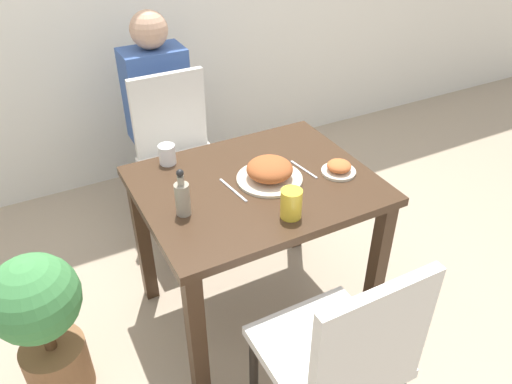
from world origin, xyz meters
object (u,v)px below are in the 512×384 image
(sauce_bottle, at_px, (182,197))
(side_plate, at_px, (339,168))
(drink_cup, at_px, (167,154))
(chair_near, at_px, (342,355))
(food_plate, at_px, (270,171))
(chair_far, at_px, (180,151))
(person_figure, at_px, (159,116))
(juice_glass, at_px, (291,204))
(potted_plant_left, at_px, (42,321))

(sauce_bottle, bearing_deg, side_plate, -3.10)
(side_plate, distance_m, sauce_bottle, 0.67)
(drink_cup, height_order, sauce_bottle, sauce_bottle)
(chair_near, xyz_separation_m, food_plate, (0.13, 0.71, 0.26))
(sauce_bottle, bearing_deg, drink_cup, 79.26)
(chair_far, relative_size, drink_cup, 10.75)
(chair_near, distance_m, drink_cup, 1.08)
(food_plate, bearing_deg, side_plate, -17.22)
(side_plate, distance_m, person_figure, 1.25)
(juice_glass, bearing_deg, chair_near, -99.76)
(sauce_bottle, bearing_deg, chair_far, 71.70)
(drink_cup, bearing_deg, sauce_bottle, -100.74)
(juice_glass, bearing_deg, potted_plant_left, 164.25)
(chair_far, bearing_deg, chair_near, -90.23)
(drink_cup, xyz_separation_m, person_figure, (0.20, 0.77, -0.20))
(food_plate, distance_m, side_plate, 0.29)
(sauce_bottle, height_order, potted_plant_left, sauce_bottle)
(chair_far, height_order, potted_plant_left, chair_far)
(side_plate, height_order, juice_glass, juice_glass)
(chair_near, xyz_separation_m, chair_far, (0.01, 1.46, 0.00))
(food_plate, xyz_separation_m, drink_cup, (-0.32, 0.32, 0.00))
(chair_near, xyz_separation_m, drink_cup, (-0.19, 1.03, 0.26))
(juice_glass, bearing_deg, food_plate, 78.70)
(chair_near, relative_size, chair_far, 1.00)
(drink_cup, xyz_separation_m, sauce_bottle, (-0.07, -0.37, 0.03))
(drink_cup, distance_m, juice_glass, 0.63)
(chair_near, distance_m, juice_glass, 0.54)
(chair_far, bearing_deg, side_plate, -64.35)
(food_plate, distance_m, juice_glass, 0.25)
(drink_cup, bearing_deg, chair_near, -79.58)
(juice_glass, bearing_deg, side_plate, 26.12)
(side_plate, distance_m, juice_glass, 0.37)
(chair_near, xyz_separation_m, sauce_bottle, (-0.26, 0.66, 0.29))
(juice_glass, height_order, potted_plant_left, juice_glass)
(chair_near, bearing_deg, chair_far, -90.23)
(chair_near, height_order, food_plate, chair_near)
(food_plate, height_order, juice_glass, juice_glass)
(chair_near, bearing_deg, sauce_bottle, -68.56)
(side_plate, xyz_separation_m, juice_glass, (-0.33, -0.16, 0.03))
(drink_cup, height_order, person_figure, person_figure)
(chair_far, bearing_deg, person_figure, 88.44)
(potted_plant_left, distance_m, person_figure, 1.38)
(potted_plant_left, xyz_separation_m, person_figure, (0.84, 1.08, 0.18))
(sauce_bottle, bearing_deg, food_plate, 7.37)
(food_plate, distance_m, person_figure, 1.11)
(person_figure, bearing_deg, side_plate, -71.56)
(potted_plant_left, bearing_deg, food_plate, -0.50)
(chair_near, height_order, potted_plant_left, chair_near)
(chair_far, distance_m, juice_glass, 1.03)
(food_plate, relative_size, side_plate, 1.87)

